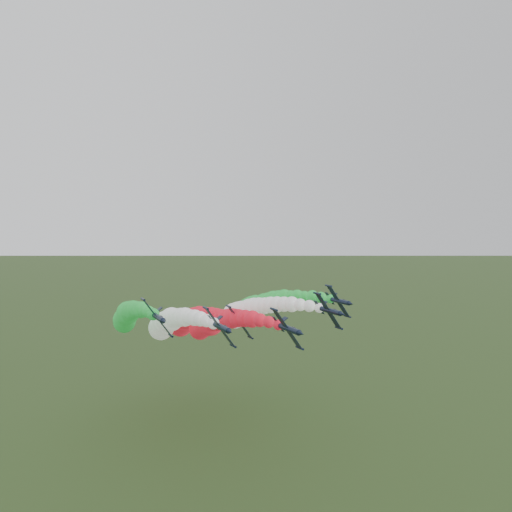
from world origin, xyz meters
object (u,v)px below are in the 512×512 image
object	(u,v)px
jet_inner_left	(168,323)
jet_outer_left	(127,316)
jet_trail	(188,320)
jet_lead	(213,324)
jet_inner_right	(245,312)
jet_outer_right	(259,305)

from	to	relation	value
jet_inner_left	jet_outer_left	bearing A→B (deg)	142.39
jet_inner_left	jet_trail	xyz separation A→B (m)	(10.86, 17.13, -3.04)
jet_inner_left	jet_outer_left	distance (m)	11.75
jet_trail	jet_outer_left	bearing A→B (deg)	-153.54
jet_outer_left	jet_lead	bearing A→B (deg)	-39.99
jet_inner_right	jet_trail	xyz separation A→B (m)	(-11.75, 17.17, -4.35)
jet_outer_right	jet_trail	distance (m)	22.64
jet_lead	jet_trail	world-z (taller)	jet_lead
jet_outer_right	jet_inner_left	bearing A→B (deg)	-162.15
jet_inner_left	jet_outer_right	size ratio (longest dim) A/B	1.00
jet_inner_left	jet_trail	size ratio (longest dim) A/B	0.99
jet_lead	jet_inner_left	xyz separation A→B (m)	(-9.58, 8.67, -0.58)
jet_inner_right	jet_outer_right	bearing A→B (deg)	47.73
jet_lead	jet_outer_left	size ratio (longest dim) A/B	1.00
jet_lead	jet_inner_right	bearing A→B (deg)	33.50
jet_lead	jet_outer_left	distance (m)	24.59
jet_inner_left	jet_trail	bearing A→B (deg)	57.62
jet_outer_left	jet_trail	xyz separation A→B (m)	(20.11, 10.01, -4.43)
jet_inner_right	jet_trail	bearing A→B (deg)	124.39
jet_lead	jet_trail	bearing A→B (deg)	87.16
jet_outer_left	jet_outer_right	world-z (taller)	jet_outer_right
jet_lead	jet_outer_right	distance (m)	29.42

